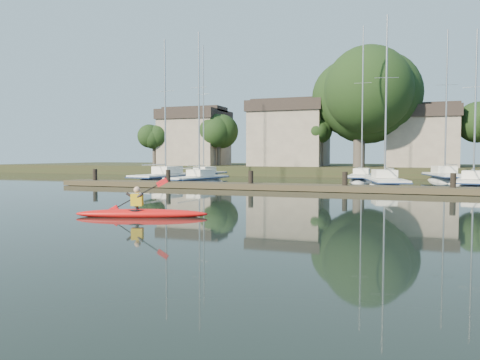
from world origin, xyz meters
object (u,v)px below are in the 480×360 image
(dock, at_px, (296,187))
(sailboat_6, at_px, (361,183))
(kayak, at_px, (141,212))
(sailboat_3, at_px, (385,190))
(sailboat_4, at_px, (473,192))
(sailboat_0, at_px, (164,185))
(sailboat_5, at_px, (203,180))
(sailboat_7, at_px, (445,184))
(sailboat_1, at_px, (198,186))

(dock, relative_size, sailboat_6, 2.37)
(kayak, distance_m, sailboat_3, 20.35)
(sailboat_4, bearing_deg, sailboat_3, -162.54)
(sailboat_0, relative_size, sailboat_4, 1.11)
(sailboat_5, xyz_separation_m, sailboat_7, (21.50, 1.35, -0.04))
(dock, relative_size, sailboat_5, 2.46)
(sailboat_7, bearing_deg, sailboat_6, 178.34)
(kayak, relative_size, sailboat_5, 0.34)
(sailboat_0, bearing_deg, kayak, -56.41)
(sailboat_0, distance_m, sailboat_7, 23.35)
(sailboat_0, xyz_separation_m, sailboat_3, (17.24, -0.53, 0.02))
(sailboat_0, bearing_deg, sailboat_1, -5.31)
(sailboat_1, distance_m, sailboat_6, 14.26)
(sailboat_3, distance_m, sailboat_4, 5.58)
(sailboat_0, distance_m, sailboat_5, 7.22)
(kayak, relative_size, sailboat_7, 0.33)
(sailboat_3, xyz_separation_m, sailboat_6, (-2.25, 8.01, 0.03))
(sailboat_1, height_order, sailboat_4, sailboat_1)
(sailboat_3, relative_size, sailboat_6, 0.90)
(sailboat_6, distance_m, sailboat_7, 6.83)
(sailboat_4, height_order, sailboat_7, sailboat_7)
(dock, bearing_deg, sailboat_4, 26.30)
(sailboat_5, bearing_deg, sailboat_0, -86.67)
(kayak, relative_size, dock, 0.14)
(sailboat_1, xyz_separation_m, sailboat_3, (13.90, 0.22, -0.02))
(sailboat_3, xyz_separation_m, sailboat_7, (4.49, 9.09, -0.02))
(kayak, height_order, sailboat_5, sailboat_5)
(sailboat_0, bearing_deg, sailboat_5, 95.50)
(sailboat_5, relative_size, sailboat_6, 0.96)
(sailboat_1, xyz_separation_m, sailboat_5, (-3.11, 7.96, 0.00))
(sailboat_1, bearing_deg, kayak, -62.40)
(kayak, distance_m, sailboat_0, 21.61)
(dock, relative_size, sailboat_3, 2.62)
(sailboat_5, bearing_deg, kayak, -65.51)
(kayak, xyz_separation_m, sailboat_3, (7.68, 18.85, -0.38))
(sailboat_3, distance_m, sailboat_6, 8.32)
(sailboat_1, bearing_deg, sailboat_7, 35.99)
(sailboat_0, height_order, sailboat_5, sailboat_5)
(dock, bearing_deg, kayak, -99.86)
(sailboat_1, relative_size, sailboat_3, 0.99)
(dock, bearing_deg, sailboat_6, 76.77)
(sailboat_3, bearing_deg, dock, -150.75)
(kayak, bearing_deg, sailboat_3, 49.74)
(sailboat_3, bearing_deg, kayak, -123.93)
(dock, xyz_separation_m, sailboat_7, (9.68, 13.60, -0.41))
(sailboat_1, height_order, sailboat_5, sailboat_5)
(dock, height_order, sailboat_1, sailboat_1)
(kayak, xyz_separation_m, sailboat_0, (-9.56, 19.37, -0.40))
(sailboat_4, xyz_separation_m, sailboat_5, (-22.53, 6.96, 0.02))
(kayak, bearing_deg, sailboat_1, 90.37)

